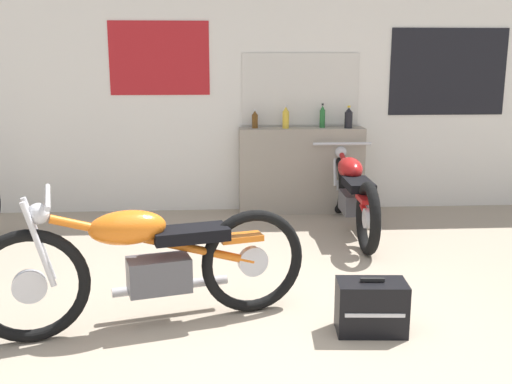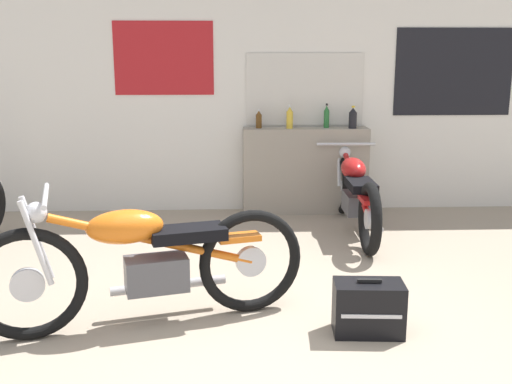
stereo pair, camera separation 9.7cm
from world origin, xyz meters
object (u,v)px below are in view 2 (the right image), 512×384
(bottle_leftmost, at_px, (259,120))
(motorcycle_red, at_px, (355,193))
(motorcycle_orange, at_px, (145,260))
(hard_case_black, at_px, (368,308))
(bottle_left_center, at_px, (290,118))
(bottle_center, at_px, (327,117))
(bottle_right_center, at_px, (353,118))

(bottle_leftmost, distance_m, motorcycle_red, 1.41)
(motorcycle_orange, height_order, hard_case_black, motorcycle_orange)
(bottle_left_center, distance_m, bottle_center, 0.42)
(bottle_left_center, height_order, bottle_center, bottle_center)
(bottle_center, bearing_deg, hard_case_black, -93.72)
(bottle_leftmost, bearing_deg, hard_case_black, -79.92)
(bottle_left_center, xyz_separation_m, motorcycle_red, (0.59, -0.79, -0.67))
(bottle_leftmost, relative_size, bottle_center, 0.78)
(bottle_leftmost, xyz_separation_m, bottle_right_center, (1.04, -0.06, 0.02))
(bottle_leftmost, relative_size, motorcycle_orange, 0.10)
(bottle_right_center, relative_size, motorcycle_orange, 0.12)
(bottle_center, distance_m, bottle_right_center, 0.29)
(bottle_center, relative_size, motorcycle_orange, 0.13)
(bottle_left_center, height_order, motorcycle_red, bottle_left_center)
(bottle_right_center, distance_m, motorcycle_orange, 3.50)
(motorcycle_red, bearing_deg, bottle_center, 101.71)
(motorcycle_red, relative_size, hard_case_black, 4.67)
(bottle_left_center, bearing_deg, bottle_leftmost, 173.15)
(motorcycle_orange, distance_m, hard_case_black, 1.47)
(bottle_center, xyz_separation_m, motorcycle_orange, (-1.64, -2.94, -0.64))
(bottle_center, bearing_deg, bottle_right_center, -14.61)
(bottle_right_center, distance_m, motorcycle_red, 1.02)
(bottle_right_center, height_order, motorcycle_orange, bottle_right_center)
(bottle_leftmost, distance_m, bottle_right_center, 1.04)
(bottle_right_center, height_order, hard_case_black, bottle_right_center)
(bottle_left_center, bearing_deg, motorcycle_orange, -112.91)
(bottle_center, height_order, hard_case_black, bottle_center)
(hard_case_black, bearing_deg, bottle_leftmost, 100.08)
(motorcycle_orange, bearing_deg, bottle_left_center, 67.09)
(hard_case_black, bearing_deg, motorcycle_orange, 172.26)
(bottle_leftmost, xyz_separation_m, bottle_center, (0.76, 0.01, 0.03))
(bottle_left_center, bearing_deg, bottle_right_center, -1.88)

